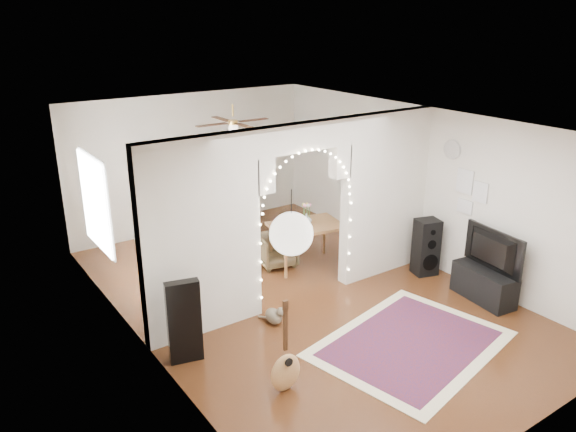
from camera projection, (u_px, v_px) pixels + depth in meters
floor at (302, 296)px, 8.68m from camera, size 7.50×7.50×0.00m
ceiling at (304, 122)px, 7.77m from camera, size 5.00×7.50×0.02m
wall_back at (191, 162)px, 11.12m from camera, size 5.00×0.02×2.70m
wall_front at (536, 323)px, 5.33m from camera, size 5.00×0.02×2.70m
wall_left at (139, 253)px, 6.88m from camera, size 0.02×7.50×2.70m
wall_right at (421, 186)px, 9.57m from camera, size 0.02×7.50×2.70m
divider_wall at (303, 209)px, 8.20m from camera, size 5.00×0.20×2.70m
fairy_lights at (308, 203)px, 8.06m from camera, size 1.64×0.04×1.60m
window at (95, 203)px, 8.24m from camera, size 0.04×1.20×1.40m
wall_clock at (452, 150)px, 8.84m from camera, size 0.03×0.31×0.31m
picture_frames at (469, 192)px, 8.73m from camera, size 0.02×0.50×0.70m
paper_lantern at (291, 234)px, 5.05m from camera, size 0.40×0.40×0.40m
ceiling_fan at (233, 122)px, 9.41m from camera, size 1.10×1.10×0.30m
area_rug at (411, 344)px, 7.41m from camera, size 2.82×2.34×0.02m
guitar_case at (184, 322)px, 6.90m from camera, size 0.44×0.24×1.09m
acoustic_guitar at (285, 358)px, 6.37m from camera, size 0.40×0.14×0.99m
tabby_cat at (274, 316)px, 7.87m from camera, size 0.30×0.46×0.31m
floor_speaker at (426, 247)px, 9.29m from camera, size 0.45×0.41×0.96m
media_console at (484, 285)px, 8.50m from camera, size 0.53×1.04×0.50m
tv at (488, 251)px, 8.31m from camera, size 0.28×1.08×0.62m
bookcase at (194, 193)px, 11.07m from camera, size 1.54×0.40×1.58m
dining_table at (306, 228)px, 9.53m from camera, size 1.33×1.01×0.76m
flower_vase at (306, 219)px, 9.47m from camera, size 0.21×0.21×0.19m
dining_chair_left at (277, 250)px, 9.67m from camera, size 0.72×0.73×0.56m
dining_chair_right at (232, 223)px, 10.93m from camera, size 0.76×0.77×0.56m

